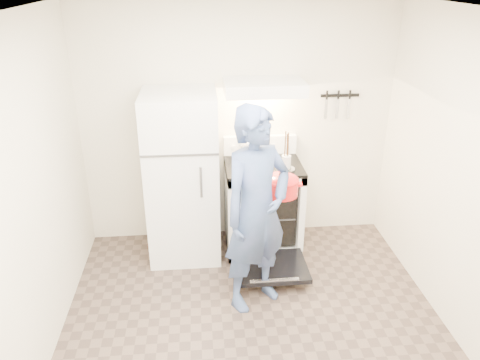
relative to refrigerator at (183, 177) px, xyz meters
name	(u,v)px	position (x,y,z in m)	size (l,w,h in m)	color
floor	(258,346)	(0.58, -1.45, -0.85)	(3.60, 3.60, 0.00)	brown
back_wall	(238,126)	(0.58, 0.35, 0.40)	(3.20, 0.02, 2.50)	beige
refrigerator	(183,177)	(0.00, 0.00, 0.00)	(0.70, 0.70, 1.70)	white
stove_body	(262,207)	(0.81, 0.02, -0.39)	(0.76, 0.65, 0.92)	white
cooktop	(263,165)	(0.81, 0.02, 0.09)	(0.76, 0.65, 0.03)	black
backsplash	(260,145)	(0.81, 0.31, 0.20)	(0.76, 0.07, 0.20)	white
oven_door	(270,267)	(0.81, -0.57, -0.72)	(0.70, 0.54, 0.04)	black
oven_rack	(262,209)	(0.81, 0.02, -0.41)	(0.60, 0.52, 0.01)	slate
range_hood	(264,87)	(0.81, 0.10, 0.86)	(0.76, 0.50, 0.12)	white
knife_strip	(340,95)	(1.63, 0.33, 0.70)	(0.40, 0.02, 0.03)	black
pizza_stone	(256,207)	(0.74, 0.05, -0.40)	(0.35, 0.35, 0.02)	#926D4F
tea_kettle	(249,143)	(0.69, 0.24, 0.24)	(0.24, 0.20, 0.29)	silver
utensil_jar	(286,162)	(1.00, -0.18, 0.20)	(0.09, 0.09, 0.13)	silver
person	(257,211)	(0.63, -0.87, 0.05)	(0.66, 0.43, 1.80)	navy
dutch_oven	(281,187)	(0.88, -0.58, 0.13)	(0.38, 0.31, 0.24)	red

